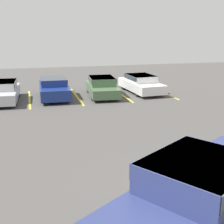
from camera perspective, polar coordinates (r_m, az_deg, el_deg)
The scene contains 10 objects.
ground_plane at distance 7.86m, azimuth 14.43°, elevation -18.27°, with size 60.00×60.00×0.00m, color #4C4947.
stall_stripe_b at distance 20.02m, azimuth -14.86°, elevation 2.29°, with size 0.12×5.24×0.01m, color yellow.
stall_stripe_c at distance 20.23m, azimuth -6.44°, elevation 2.84°, with size 0.12×5.24×0.01m, color yellow.
stall_stripe_d at distance 20.87m, azimuth 1.64°, elevation 3.30°, with size 0.12×5.24×0.01m, color yellow.
stall_stripe_e at distance 21.89m, azimuth 9.12°, elevation 3.67°, with size 0.12×5.24×0.01m, color yellow.
pickup_truck at distance 7.02m, azimuth 16.45°, elevation -14.23°, with size 6.11×4.91×1.79m.
parked_sedan_a at distance 19.75m, azimuth -19.46°, elevation 3.67°, with size 1.99×4.36×1.21m.
parked_sedan_b at distance 20.03m, azimuth -10.60°, elevation 4.49°, with size 1.84×4.42×1.25m.
parked_sedan_c at distance 20.25m, azimuth -1.84°, elevation 4.80°, with size 2.04×4.37×1.22m.
parked_sedan_d at distance 21.47m, azimuth 5.33°, elevation 5.30°, with size 2.02×4.45×1.19m.
Camera 1 is at (-3.44, -5.64, 4.26)m, focal length 50.00 mm.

